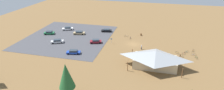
# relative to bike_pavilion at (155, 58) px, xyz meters

# --- Properties ---
(ground) EXTENTS (160.00, 160.00, 0.00)m
(ground) POSITION_rel_bike_pavilion_xyz_m (8.38, -14.76, -2.85)
(ground) COLOR brown
(ground) RESTS_ON ground
(parking_lot_asphalt) EXTENTS (33.42, 35.63, 0.05)m
(parking_lot_asphalt) POSITION_rel_bike_pavilion_xyz_m (35.44, -15.72, -2.83)
(parking_lot_asphalt) COLOR #424247
(parking_lot_asphalt) RESTS_ON ground
(bike_pavilion) EXTENTS (15.08, 9.05, 5.02)m
(bike_pavilion) POSITION_rel_bike_pavilion_xyz_m (0.00, 0.00, 0.00)
(bike_pavilion) COLOR #C6B28E
(bike_pavilion) RESTS_ON ground
(trash_bin) EXTENTS (0.60, 0.60, 0.90)m
(trash_bin) POSITION_rel_bike_pavilion_xyz_m (6.59, -24.69, -2.40)
(trash_bin) COLOR brown
(trash_bin) RESTS_ON ground
(lot_sign) EXTENTS (0.56, 0.08, 2.20)m
(lot_sign) POSITION_rel_bike_pavilion_xyz_m (16.60, -13.45, -1.44)
(lot_sign) COLOR #99999E
(lot_sign) RESTS_ON ground
(pine_midwest) EXTENTS (3.66, 3.66, 8.66)m
(pine_midwest) POSITION_rel_bike_pavilion_xyz_m (18.62, 18.85, 2.83)
(pine_midwest) COLOR brown
(pine_midwest) RESTS_ON ground
(bicycle_white_yard_front) EXTENTS (1.68, 0.48, 0.80)m
(bicycle_white_yard_front) POSITION_rel_bike_pavilion_xyz_m (12.44, -21.88, -2.49)
(bicycle_white_yard_front) COLOR black
(bicycle_white_yard_front) RESTS_ON ground
(bicycle_blue_front_row) EXTENTS (1.60, 0.60, 0.78)m
(bicycle_blue_front_row) POSITION_rel_bike_pavilion_xyz_m (-12.27, -10.47, -2.51)
(bicycle_blue_front_row) COLOR black
(bicycle_blue_front_row) RESTS_ON ground
(bicycle_red_near_porch) EXTENTS (1.30, 1.20, 0.81)m
(bicycle_red_near_porch) POSITION_rel_bike_pavilion_xyz_m (-9.17, -10.38, -2.50)
(bicycle_red_near_porch) COLOR black
(bicycle_red_near_porch) RESTS_ON ground
(bicycle_purple_mid_cluster) EXTENTS (0.48, 1.77, 0.86)m
(bicycle_purple_mid_cluster) POSITION_rel_bike_pavilion_xyz_m (10.39, -19.81, -2.47)
(bicycle_purple_mid_cluster) COLOR black
(bicycle_purple_mid_cluster) RESTS_ON ground
(bicycle_orange_near_sign) EXTENTS (0.97, 1.47, 0.90)m
(bicycle_orange_near_sign) POSITION_rel_bike_pavilion_xyz_m (-12.48, -13.37, -2.46)
(bicycle_orange_near_sign) COLOR black
(bicycle_orange_near_sign) RESTS_ON ground
(bicycle_black_trailside) EXTENTS (1.32, 1.09, 0.77)m
(bicycle_black_trailside) POSITION_rel_bike_pavilion_xyz_m (-8.30, -7.82, -2.50)
(bicycle_black_trailside) COLOR black
(bicycle_black_trailside) RESTS_ON ground
(bicycle_yellow_lone_east) EXTENTS (1.14, 1.24, 0.77)m
(bicycle_yellow_lone_east) POSITION_rel_bike_pavilion_xyz_m (-7.14, -10.50, -2.50)
(bicycle_yellow_lone_east) COLOR black
(bicycle_yellow_lone_east) RESTS_ON ground
(bicycle_green_yard_right) EXTENTS (0.75, 1.54, 0.84)m
(bicycle_green_yard_right) POSITION_rel_bike_pavilion_xyz_m (-12.83, -8.38, -2.49)
(bicycle_green_yard_right) COLOR black
(bicycle_green_yard_right) RESTS_ON ground
(bicycle_teal_yard_left) EXTENTS (1.58, 0.78, 0.86)m
(bicycle_teal_yard_left) POSITION_rel_bike_pavilion_xyz_m (-10.29, -12.02, -2.47)
(bicycle_teal_yard_left) COLOR black
(bicycle_teal_yard_left) RESTS_ON ground
(car_green_far_end) EXTENTS (4.58, 2.97, 1.45)m
(car_green_far_end) POSITION_rel_bike_pavilion_xyz_m (44.73, -16.57, -2.09)
(car_green_far_end) COLOR #1E6B3D
(car_green_far_end) RESTS_ON parking_lot_asphalt
(car_tan_by_curb) EXTENTS (5.07, 2.78, 1.42)m
(car_tan_by_curb) POSITION_rel_bike_pavilion_xyz_m (32.37, -19.67, -2.10)
(car_tan_by_curb) COLOR tan
(car_tan_by_curb) RESTS_ON parking_lot_asphalt
(car_silver_second_row) EXTENTS (5.04, 3.68, 1.41)m
(car_silver_second_row) POSITION_rel_bike_pavilion_xyz_m (36.76, -8.96, -2.10)
(car_silver_second_row) COLOR #BCBCC1
(car_silver_second_row) RESTS_ON parking_lot_asphalt
(car_black_end_stall) EXTENTS (4.71, 2.60, 1.28)m
(car_black_end_stall) POSITION_rel_bike_pavilion_xyz_m (21.91, -25.57, -2.16)
(car_black_end_stall) COLOR black
(car_black_end_stall) RESTS_ON parking_lot_asphalt
(car_blue_aisle_side) EXTENTS (4.88, 2.73, 1.39)m
(car_blue_aisle_side) POSITION_rel_bike_pavilion_xyz_m (26.83, -1.88, -2.12)
(car_blue_aisle_side) COLOR #1E42B2
(car_blue_aisle_side) RESTS_ON parking_lot_asphalt
(car_white_back_corner) EXTENTS (5.03, 3.60, 1.44)m
(car_white_back_corner) POSITION_rel_bike_pavilion_xyz_m (39.58, -23.57, -2.09)
(car_white_back_corner) COLOR white
(car_white_back_corner) RESTS_ON parking_lot_asphalt
(car_maroon_front_row) EXTENTS (4.70, 3.11, 1.47)m
(car_maroon_front_row) POSITION_rel_bike_pavilion_xyz_m (22.49, -12.39, -2.08)
(car_maroon_front_row) COLOR maroon
(car_maroon_front_row) RESTS_ON parking_lot_asphalt
(visitor_at_bikes) EXTENTS (0.36, 0.36, 1.72)m
(visitor_at_bikes) POSITION_rel_bike_pavilion_xyz_m (4.99, -11.07, -1.95)
(visitor_at_bikes) COLOR #2D3347
(visitor_at_bikes) RESTS_ON ground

